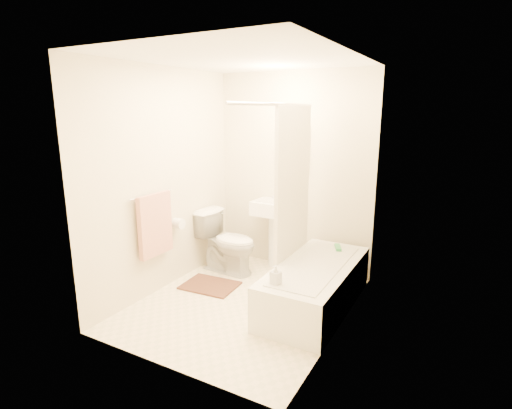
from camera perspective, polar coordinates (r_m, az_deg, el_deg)
The scene contains 17 objects.
floor at distance 4.26m, azimuth -1.67°, elevation -13.91°, with size 2.40×2.40×0.00m, color beige.
ceiling at distance 3.81m, azimuth -1.93°, elevation 20.13°, with size 2.40×2.40×0.00m, color white.
wall_back at distance 4.91m, azimuth 5.35°, elevation 4.53°, with size 2.00×0.02×2.40m, color beige.
wall_left at distance 4.44m, azimuth -12.99°, elevation 3.30°, with size 0.02×2.40×2.40m, color beige.
wall_right at distance 3.47m, azimuth 12.60°, elevation 0.53°, with size 0.02×2.40×2.40m, color beige.
mirror at distance 4.86m, azimuth 5.33°, elevation 8.00°, with size 0.40×0.03×0.55m, color white.
curtain_rod at distance 3.73m, azimuth 3.03°, elevation 14.10°, with size 0.03×0.03×1.70m, color silver.
shower_curtain at distance 4.16m, azimuth 5.30°, elevation 3.19°, with size 0.04×0.80×1.55m, color silver.
towel_bar at distance 4.25m, azimuth -14.74°, elevation 1.38°, with size 0.02×0.02×0.60m, color silver.
towel at distance 4.31m, azimuth -14.20°, elevation -2.82°, with size 0.06×0.45×0.66m, color #CC7266.
toilet_paper at distance 4.60m, azimuth -11.02°, elevation -2.67°, with size 0.12×0.12×0.11m, color white.
toilet at distance 4.92m, azimuth -4.06°, elevation -5.40°, with size 0.42×0.76×0.74m, color white.
sink at distance 5.03m, azimuth 2.56°, elevation -3.81°, with size 0.47×0.38×0.93m, color white, non-canonical shape.
bathtub at distance 4.16m, azimuth 8.49°, elevation -11.41°, with size 0.68×1.56×0.44m, color white, non-canonical shape.
bath_mat at distance 4.65m, azimuth -6.59°, elevation -11.41°, with size 0.60×0.45×0.02m, color #482018.
soap_bottle at distance 3.58m, azimuth 2.85°, elevation -10.03°, with size 0.08×0.08×0.18m, color white.
scrub_brush at distance 4.54m, azimuth 11.62°, elevation -6.08°, with size 0.06×0.19×0.04m, color green.
Camera 1 is at (1.92, -3.26, 1.96)m, focal length 28.00 mm.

